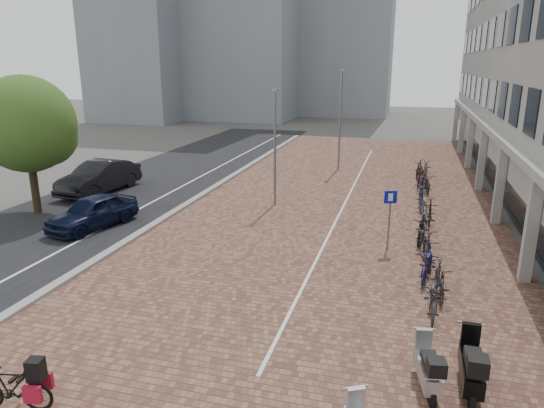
# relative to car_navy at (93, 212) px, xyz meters

# --- Properties ---
(ground) EXTENTS (140.00, 140.00, 0.00)m
(ground) POSITION_rel_car_navy_xyz_m (7.43, -4.91, -0.69)
(ground) COLOR #474442
(ground) RESTS_ON ground
(plaza_brick) EXTENTS (14.50, 42.00, 0.04)m
(plaza_brick) POSITION_rel_car_navy_xyz_m (9.43, 7.09, -0.68)
(plaza_brick) COLOR brown
(plaza_brick) RESTS_ON ground
(street_asphalt) EXTENTS (8.00, 50.00, 0.03)m
(street_asphalt) POSITION_rel_car_navy_xyz_m (-1.57, 7.09, -0.68)
(street_asphalt) COLOR black
(street_asphalt) RESTS_ON ground
(curb) EXTENTS (0.35, 42.00, 0.14)m
(curb) POSITION_rel_car_navy_xyz_m (2.33, 7.09, -0.62)
(curb) COLOR gray
(curb) RESTS_ON ground
(lane_line) EXTENTS (0.12, 44.00, 0.00)m
(lane_line) POSITION_rel_car_navy_xyz_m (0.43, 7.09, -0.66)
(lane_line) COLOR white
(lane_line) RESTS_ON street_asphalt
(parking_line) EXTENTS (0.10, 30.00, 0.00)m
(parking_line) POSITION_rel_car_navy_xyz_m (9.63, 7.09, -0.65)
(parking_line) COLOR white
(parking_line) RESTS_ON plaza_brick
(bg_towers) EXTENTS (33.00, 23.00, 32.00)m
(bg_towers) POSITION_rel_car_navy_xyz_m (-6.91, 44.02, 13.28)
(bg_towers) COLOR gray
(bg_towers) RESTS_ON ground
(car_navy) EXTENTS (2.56, 4.30, 1.37)m
(car_navy) POSITION_rel_car_navy_xyz_m (0.00, 0.00, 0.00)
(car_navy) COLOR black
(car_navy) RESTS_ON ground
(car_dark) EXTENTS (2.26, 5.17, 1.65)m
(car_dark) POSITION_rel_car_navy_xyz_m (-3.21, 5.17, 0.14)
(car_dark) COLOR black
(car_dark) RESTS_ON ground
(hero_bike) EXTENTS (1.71, 0.79, 1.17)m
(hero_bike) POSITION_rel_car_navy_xyz_m (5.29, -10.20, -0.17)
(hero_bike) COLOR black
(hero_bike) RESTS_ON ground
(shoes) EXTENTS (0.34, 0.29, 0.08)m
(shoes) POSITION_rel_car_navy_xyz_m (4.66, -9.47, -0.65)
(shoes) COLOR black
(shoes) RESTS_ON ground
(scooter_front) EXTENTS (0.79, 1.68, 1.11)m
(scooter_front) POSITION_rel_car_navy_xyz_m (13.15, -7.30, -0.13)
(scooter_front) COLOR #9A9A9E
(scooter_front) RESTS_ON ground
(scooter_mid) EXTENTS (0.60, 1.83, 1.26)m
(scooter_mid) POSITION_rel_car_navy_xyz_m (14.02, -7.13, -0.06)
(scooter_mid) COLOR black
(scooter_mid) RESTS_ON ground
(parking_sign) EXTENTS (0.45, 0.20, 2.21)m
(parking_sign) POSITION_rel_car_navy_xyz_m (11.94, 0.83, 0.78)
(parking_sign) COLOR slate
(parking_sign) RESTS_ON ground
(lamp_near) EXTENTS (0.12, 0.12, 5.43)m
(lamp_near) POSITION_rel_car_navy_xyz_m (6.38, 5.33, 2.03)
(lamp_near) COLOR gray
(lamp_near) RESTS_ON ground
(lamp_far) EXTENTS (0.12, 0.12, 6.20)m
(lamp_far) POSITION_rel_car_navy_xyz_m (8.13, 14.47, 2.42)
(lamp_far) COLOR slate
(lamp_far) RESTS_ON ground
(street_tree) EXTENTS (4.25, 4.25, 6.18)m
(street_tree) POSITION_rel_car_navy_xyz_m (-3.68, 1.28, 3.24)
(street_tree) COLOR #382619
(street_tree) RESTS_ON ground
(bike_row) EXTENTS (1.23, 20.38, 1.05)m
(bike_row) POSITION_rel_car_navy_xyz_m (13.32, 5.29, -0.17)
(bike_row) COLOR #212227
(bike_row) RESTS_ON ground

